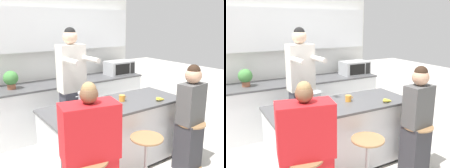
{
  "view_description": "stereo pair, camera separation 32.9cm",
  "coord_description": "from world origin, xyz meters",
  "views": [
    {
      "loc": [
        -1.84,
        -2.54,
        1.94
      ],
      "look_at": [
        0.0,
        0.08,
        1.15
      ],
      "focal_mm": 40.0,
      "sensor_mm": 36.0,
      "label": 1
    },
    {
      "loc": [
        -1.56,
        -2.72,
        1.94
      ],
      "look_at": [
        0.0,
        0.08,
        1.15
      ],
      "focal_mm": 40.0,
      "sensor_mm": 36.0,
      "label": 2
    }
  ],
  "objects": [
    {
      "name": "bar_stool_center",
      "position": [
        0.0,
        -0.62,
        0.37
      ],
      "size": [
        0.38,
        0.38,
        0.66
      ],
      "color": "#997047",
      "rests_on": "ground_plane"
    },
    {
      "name": "banana_bunch",
      "position": [
        0.56,
        -0.25,
        0.93
      ],
      "size": [
        0.16,
        0.11,
        0.05
      ],
      "color": "yellow",
      "rests_on": "kitchen_island"
    },
    {
      "name": "cooking_pot",
      "position": [
        -0.32,
        0.2,
        0.98
      ],
      "size": [
        0.32,
        0.23,
        0.16
      ],
      "color": "#B7BABC",
      "rests_on": "kitchen_island"
    },
    {
      "name": "coffee_cup_far",
      "position": [
        -0.52,
        -0.0,
        0.95
      ],
      "size": [
        0.11,
        0.08,
        0.1
      ],
      "color": "#4C7099",
      "rests_on": "kitchen_island"
    },
    {
      "name": "person_seated_near",
      "position": [
        0.76,
        -0.62,
        0.68
      ],
      "size": [
        0.37,
        0.29,
        1.44
      ],
      "rotation": [
        0.0,
        0.0,
        0.08
      ],
      "color": "#333338",
      "rests_on": "ground_plane"
    },
    {
      "name": "fruit_bowl",
      "position": [
        -0.69,
        0.04,
        0.94
      ],
      "size": [
        0.18,
        0.18,
        0.06
      ],
      "color": "#B7BABC",
      "rests_on": "kitchen_island"
    },
    {
      "name": "ground_plane",
      "position": [
        0.0,
        0.0,
        0.0
      ],
      "size": [
        16.0,
        16.0,
        0.0
      ],
      "primitive_type": "plane",
      "color": "beige"
    },
    {
      "name": "wall_back",
      "position": [
        0.0,
        1.9,
        1.54
      ],
      "size": [
        3.34,
        0.22,
        2.7
      ],
      "color": "silver",
      "rests_on": "ground_plane"
    },
    {
      "name": "person_cooking",
      "position": [
        -0.29,
        0.68,
        0.95
      ],
      "size": [
        0.4,
        0.6,
        1.88
      ],
      "rotation": [
        0.0,
        0.0,
        0.03
      ],
      "color": "#383842",
      "rests_on": "ground_plane"
    },
    {
      "name": "microwave",
      "position": [
        1.19,
        1.51,
        1.04
      ],
      "size": [
        0.56,
        0.38,
        0.28
      ],
      "color": "#B2B5B7",
      "rests_on": "back_counter"
    },
    {
      "name": "person_wrapped_blanket",
      "position": [
        -0.75,
        -0.62,
        0.66
      ],
      "size": [
        0.6,
        0.39,
        1.42
      ],
      "rotation": [
        0.0,
        0.0,
        -0.2
      ],
      "color": "red",
      "rests_on": "ground_plane"
    },
    {
      "name": "potted_plant",
      "position": [
        -0.93,
        1.56,
        1.07
      ],
      "size": [
        0.23,
        0.23,
        0.3
      ],
      "color": "#93563D",
      "rests_on": "back_counter"
    },
    {
      "name": "bar_stool_rightmost",
      "position": [
        0.78,
        -0.63,
        0.37
      ],
      "size": [
        0.38,
        0.38,
        0.66
      ],
      "color": "#997047",
      "rests_on": "ground_plane"
    },
    {
      "name": "back_counter",
      "position": [
        0.0,
        1.56,
        0.45
      ],
      "size": [
        3.1,
        0.7,
        0.9
      ],
      "color": "silver",
      "rests_on": "ground_plane"
    },
    {
      "name": "coffee_cup_near",
      "position": [
        0.13,
        0.03,
        0.95
      ],
      "size": [
        0.11,
        0.08,
        0.09
      ],
      "color": "orange",
      "rests_on": "kitchen_island"
    },
    {
      "name": "mixing_bowl_steel",
      "position": [
        -0.5,
        -0.21,
        0.94
      ],
      "size": [
        0.24,
        0.24,
        0.08
      ],
      "color": "#B7BABC",
      "rests_on": "kitchen_island"
    },
    {
      "name": "kitchen_island",
      "position": [
        0.0,
        0.0,
        0.46
      ],
      "size": [
        1.95,
        0.77,
        0.9
      ],
      "color": "black",
      "rests_on": "ground_plane"
    }
  ]
}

